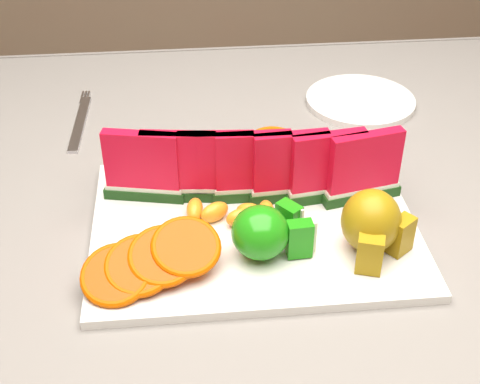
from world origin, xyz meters
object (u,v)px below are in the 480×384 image
fork (80,121)px  apple_cluster (266,232)px  side_plate (360,101)px  platter (254,226)px  pear_cluster (373,224)px

fork → apple_cluster: bearing=-55.0°
apple_cluster → side_plate: (0.21, 0.38, -0.04)m
platter → pear_cluster: (0.13, -0.06, 0.04)m
platter → apple_cluster: size_ratio=3.69×
fork → side_plate: bearing=2.3°
platter → side_plate: size_ratio=1.95×
apple_cluster → side_plate: apple_cluster is taller
platter → pear_cluster: pear_cluster is taller
pear_cluster → fork: 0.52m
pear_cluster → side_plate: (0.08, 0.38, -0.05)m
apple_cluster → fork: bearing=125.0°
fork → platter: bearing=-50.7°
platter → side_plate: (0.21, 0.32, -0.00)m
pear_cluster → platter: bearing=153.8°
side_plate → fork: (-0.46, -0.02, -0.00)m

